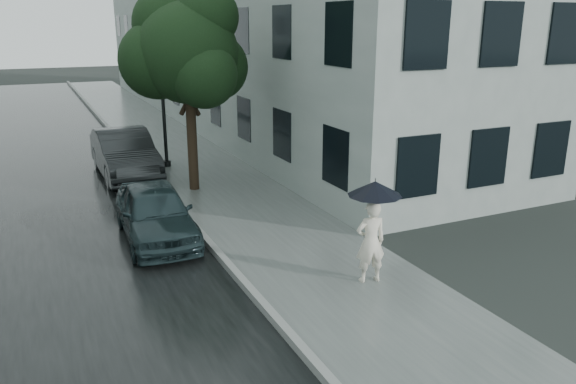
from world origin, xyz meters
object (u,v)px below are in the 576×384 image
pedestrian (371,242)px  car_far (125,153)px  street_tree (187,51)px  car_near (155,212)px  lamp_post (157,86)px

pedestrian → car_far: pedestrian is taller
street_tree → car_far: street_tree is taller
street_tree → pedestrian: bearing=-80.2°
pedestrian → street_tree: (-1.34, 7.76, 3.26)m
pedestrian → street_tree: size_ratio=0.28×
street_tree → car_near: bearing=-117.2°
lamp_post → car_far: lamp_post is taller
pedestrian → lamp_post: 11.10m
pedestrian → car_far: (-2.97, 10.03, -0.06)m
car_near → pedestrian: bearing=-48.3°
car_near → car_far: (0.31, 6.03, 0.11)m
car_far → street_tree: bearing=-55.0°
lamp_post → car_far: 2.59m
lamp_post → car_near: bearing=-98.3°
lamp_post → street_tree: bearing=-79.6°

